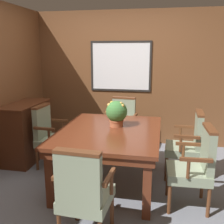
{
  "coord_description": "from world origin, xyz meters",
  "views": [
    {
      "loc": [
        0.82,
        -3.08,
        1.75
      ],
      "look_at": [
        0.16,
        0.25,
        0.94
      ],
      "focal_mm": 42.0,
      "sensor_mm": 36.0,
      "label": 1
    }
  ],
  "objects_px": {
    "chair_head_far": "(122,123)",
    "chair_right_near": "(195,165)",
    "dining_table": "(110,136)",
    "chair_right_far": "(188,142)",
    "sideboard_cabinet": "(26,131)",
    "potted_plant": "(117,113)",
    "chair_left_far": "(50,134)",
    "chair_head_near": "(84,191)"
  },
  "relations": [
    {
      "from": "chair_head_far",
      "to": "chair_right_near",
      "type": "relative_size",
      "value": 1.0
    },
    {
      "from": "dining_table",
      "to": "chair_head_far",
      "type": "distance_m",
      "value": 1.17
    },
    {
      "from": "chair_right_far",
      "to": "sideboard_cabinet",
      "type": "distance_m",
      "value": 2.52
    },
    {
      "from": "dining_table",
      "to": "potted_plant",
      "type": "distance_m",
      "value": 0.33
    },
    {
      "from": "chair_right_near",
      "to": "sideboard_cabinet",
      "type": "xyz_separation_m",
      "value": [
        -2.53,
        0.89,
        -0.05
      ]
    },
    {
      "from": "chair_left_far",
      "to": "chair_right_far",
      "type": "height_order",
      "value": "same"
    },
    {
      "from": "dining_table",
      "to": "sideboard_cabinet",
      "type": "bearing_deg",
      "value": 160.46
    },
    {
      "from": "sideboard_cabinet",
      "to": "chair_right_far",
      "type": "bearing_deg",
      "value": -3.81
    },
    {
      "from": "chair_head_near",
      "to": "chair_head_far",
      "type": "bearing_deg",
      "value": -86.28
    },
    {
      "from": "chair_left_far",
      "to": "sideboard_cabinet",
      "type": "bearing_deg",
      "value": 73.04
    },
    {
      "from": "chair_right_far",
      "to": "chair_right_near",
      "type": "height_order",
      "value": "same"
    },
    {
      "from": "dining_table",
      "to": "potted_plant",
      "type": "xyz_separation_m",
      "value": [
        0.06,
        0.17,
        0.28
      ]
    },
    {
      "from": "chair_right_far",
      "to": "potted_plant",
      "type": "distance_m",
      "value": 1.07
    },
    {
      "from": "chair_right_far",
      "to": "potted_plant",
      "type": "height_order",
      "value": "potted_plant"
    },
    {
      "from": "dining_table",
      "to": "chair_head_far",
      "type": "bearing_deg",
      "value": 90.98
    },
    {
      "from": "sideboard_cabinet",
      "to": "chair_left_far",
      "type": "bearing_deg",
      "value": -20.45
    },
    {
      "from": "chair_right_far",
      "to": "sideboard_cabinet",
      "type": "relative_size",
      "value": 0.98
    },
    {
      "from": "potted_plant",
      "to": "dining_table",
      "type": "bearing_deg",
      "value": -108.4
    },
    {
      "from": "chair_head_far",
      "to": "potted_plant",
      "type": "height_order",
      "value": "potted_plant"
    },
    {
      "from": "potted_plant",
      "to": "sideboard_cabinet",
      "type": "bearing_deg",
      "value": 167.07
    },
    {
      "from": "chair_head_far",
      "to": "chair_left_far",
      "type": "bearing_deg",
      "value": -134.46
    },
    {
      "from": "potted_plant",
      "to": "sideboard_cabinet",
      "type": "distance_m",
      "value": 1.65
    },
    {
      "from": "sideboard_cabinet",
      "to": "potted_plant",
      "type": "bearing_deg",
      "value": -12.93
    },
    {
      "from": "dining_table",
      "to": "chair_head_near",
      "type": "height_order",
      "value": "chair_head_near"
    },
    {
      "from": "chair_right_near",
      "to": "chair_head_near",
      "type": "bearing_deg",
      "value": -55.76
    },
    {
      "from": "chair_right_far",
      "to": "sideboard_cabinet",
      "type": "xyz_separation_m",
      "value": [
        -2.52,
        0.17,
        -0.05
      ]
    },
    {
      "from": "chair_head_near",
      "to": "chair_left_far",
      "type": "bearing_deg",
      "value": -53.03
    },
    {
      "from": "dining_table",
      "to": "sideboard_cabinet",
      "type": "xyz_separation_m",
      "value": [
        -1.49,
        0.53,
        -0.19
      ]
    },
    {
      "from": "chair_head_far",
      "to": "chair_left_far",
      "type": "height_order",
      "value": "same"
    },
    {
      "from": "chair_head_far",
      "to": "chair_head_near",
      "type": "distance_m",
      "value": 2.31
    },
    {
      "from": "chair_left_far",
      "to": "chair_right_near",
      "type": "distance_m",
      "value": 2.16
    },
    {
      "from": "chair_right_near",
      "to": "potted_plant",
      "type": "distance_m",
      "value": 1.2
    },
    {
      "from": "chair_right_near",
      "to": "potted_plant",
      "type": "height_order",
      "value": "potted_plant"
    },
    {
      "from": "chair_head_far",
      "to": "chair_left_far",
      "type": "relative_size",
      "value": 1.0
    },
    {
      "from": "chair_left_far",
      "to": "sideboard_cabinet",
      "type": "distance_m",
      "value": 0.53
    },
    {
      "from": "chair_left_far",
      "to": "chair_head_far",
      "type": "bearing_deg",
      "value": -46.44
    },
    {
      "from": "chair_right_near",
      "to": "potted_plant",
      "type": "relative_size",
      "value": 2.72
    },
    {
      "from": "chair_left_far",
      "to": "sideboard_cabinet",
      "type": "height_order",
      "value": "chair_left_far"
    },
    {
      "from": "chair_right_near",
      "to": "chair_head_near",
      "type": "distance_m",
      "value": 1.31
    },
    {
      "from": "chair_head_near",
      "to": "chair_right_near",
      "type": "bearing_deg",
      "value": -139.91
    },
    {
      "from": "chair_left_far",
      "to": "potted_plant",
      "type": "xyz_separation_m",
      "value": [
        1.05,
        -0.17,
        0.42
      ]
    },
    {
      "from": "dining_table",
      "to": "potted_plant",
      "type": "bearing_deg",
      "value": 71.6
    }
  ]
}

